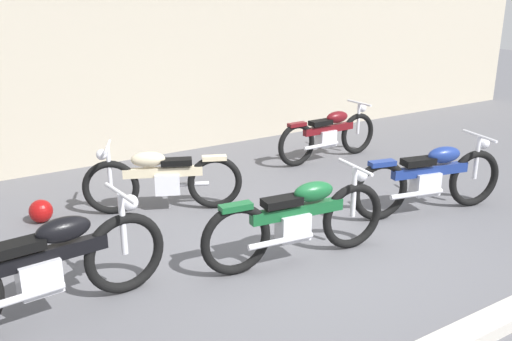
{
  "coord_description": "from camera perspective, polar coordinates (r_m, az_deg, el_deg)",
  "views": [
    {
      "loc": [
        -3.41,
        -4.18,
        2.66
      ],
      "look_at": [
        0.04,
        1.21,
        0.55
      ],
      "focal_mm": 38.98,
      "sensor_mm": 36.0,
      "label": 1
    }
  ],
  "objects": [
    {
      "name": "curb_strip",
      "position": [
        4.84,
        20.84,
        -15.56
      ],
      "size": [
        18.0,
        0.24,
        0.12
      ],
      "primitive_type": "cube",
      "color": "#B7B2A8",
      "rests_on": "ground_plane"
    },
    {
      "name": "building_wall",
      "position": [
        9.26,
        -10.92,
        10.65
      ],
      "size": [
        18.0,
        0.3,
        2.98
      ],
      "primitive_type": "cube",
      "color": "#B2A893",
      "rests_on": "ground_plane"
    },
    {
      "name": "motorcycle_maroon",
      "position": [
        9.02,
        7.52,
        3.73
      ],
      "size": [
        1.96,
        0.55,
        0.88
      ],
      "rotation": [
        0.0,
        0.0,
        0.01
      ],
      "color": "black",
      "rests_on": "ground_plane"
    },
    {
      "name": "motorcycle_blue",
      "position": [
        7.11,
        17.48,
        -0.72
      ],
      "size": [
        2.06,
        0.73,
        0.94
      ],
      "rotation": [
        0.0,
        0.0,
        -0.23
      ],
      "color": "black",
      "rests_on": "ground_plane"
    },
    {
      "name": "ground_plane",
      "position": [
        6.02,
        5.96,
        -8.09
      ],
      "size": [
        40.0,
        40.0,
        0.0
      ],
      "primitive_type": "plane",
      "color": "#56565B"
    },
    {
      "name": "helmet",
      "position": [
        7.09,
        -21.21,
        -3.9
      ],
      "size": [
        0.28,
        0.28,
        0.28
      ],
      "primitive_type": "sphere",
      "color": "maroon",
      "rests_on": "ground_plane"
    },
    {
      "name": "motorcycle_cream",
      "position": [
        6.93,
        -9.63,
        -0.85
      ],
      "size": [
        1.82,
        0.95,
        0.88
      ],
      "rotation": [
        0.0,
        0.0,
        2.72
      ],
      "color": "black",
      "rests_on": "ground_plane"
    },
    {
      "name": "motorcycle_green",
      "position": [
        5.61,
        4.43,
        -5.03
      ],
      "size": [
        2.06,
        0.58,
        0.93
      ],
      "rotation": [
        0.0,
        0.0,
        -0.12
      ],
      "color": "black",
      "rests_on": "ground_plane"
    },
    {
      "name": "motorcycle_black",
      "position": [
        4.96,
        -20.67,
        -9.21
      ],
      "size": [
        2.18,
        0.61,
        0.98
      ],
      "rotation": [
        0.0,
        0.0,
        0.08
      ],
      "color": "black",
      "rests_on": "ground_plane"
    }
  ]
}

